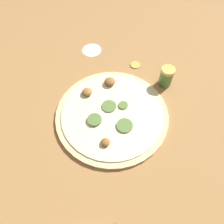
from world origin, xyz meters
The scene contains 5 objects.
ground_plane centered at (0.00, 0.00, 0.00)m, with size 3.00×3.00×0.00m, color #9E703F.
pizza centered at (0.00, 0.00, 0.01)m, with size 0.38×0.38×0.03m.
spice_jar centered at (-0.15, 0.19, 0.04)m, with size 0.05×0.05×0.08m.
loose_cap centered at (-0.24, 0.08, 0.00)m, with size 0.04×0.04×0.01m.
flour_patch centered at (-0.31, -0.10, 0.00)m, with size 0.08×0.08×0.00m.
Camera 1 is at (0.39, 0.02, 0.63)m, focal length 35.00 mm.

